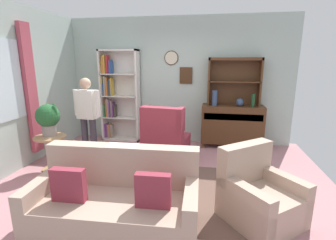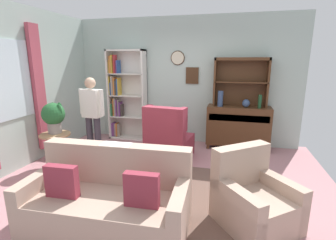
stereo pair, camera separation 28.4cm
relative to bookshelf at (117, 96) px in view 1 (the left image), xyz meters
name	(u,v)px [view 1 (the left image)]	position (x,y,z in m)	size (l,w,h in m)	color
ground_plane	(160,181)	(1.43, -1.94, -1.07)	(5.40, 4.60, 0.02)	#B27A7F
wall_back	(179,81)	(1.43, 0.19, 0.35)	(5.00, 0.09, 2.80)	#ADC1B7
wall_left	(7,90)	(-1.09, -1.97, 0.34)	(0.16, 4.20, 2.80)	#ADC1B7
area_rug	(169,191)	(1.63, -2.24, -1.05)	(2.47, 1.87, 0.01)	brown
bookshelf	(117,96)	(0.00, 0.00, 0.00)	(0.90, 0.30, 2.10)	silver
sideboard	(232,124)	(2.64, -0.09, -0.55)	(1.30, 0.45, 0.92)	#4C2D19
sideboard_hutch	(234,75)	(2.64, 0.02, 0.50)	(1.10, 0.26, 1.00)	#4C2D19
vase_tall	(215,98)	(2.25, -0.17, 0.02)	(0.11, 0.11, 0.32)	#33476B
vase_round	(240,102)	(2.77, -0.15, -0.05)	(0.15, 0.15, 0.17)	#33476B
bottle_wine	(253,100)	(3.03, -0.17, 0.00)	(0.07, 0.07, 0.27)	#194223
couch_floral	(117,203)	(1.20, -3.16, -0.75)	(1.84, 0.93, 0.90)	tan
armchair_floral	(259,197)	(2.79, -2.70, -0.77)	(1.07, 1.08, 0.88)	tan
wingback_chair	(165,140)	(1.35, -1.03, -0.67)	(0.87, 0.89, 1.05)	maroon
plant_stand	(51,149)	(-0.49, -1.87, -0.68)	(0.52, 0.52, 0.61)	#A87F56
potted_plant_large	(48,117)	(-0.52, -1.82, -0.13)	(0.39, 0.39, 0.54)	gray
person_reading	(88,114)	(-0.05, -1.34, -0.15)	(0.52, 0.23, 1.56)	#38333D
coffee_table	(139,166)	(1.18, -2.23, -0.70)	(0.80, 0.50, 0.42)	#4C2D19
book_stack	(150,160)	(1.33, -2.17, -0.61)	(0.21, 0.14, 0.05)	#B22D33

